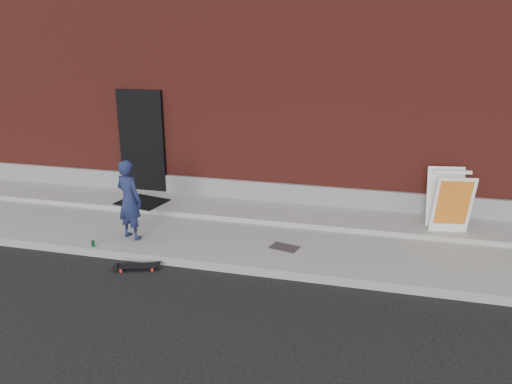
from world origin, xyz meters
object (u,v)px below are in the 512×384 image
(pizza_sign, at_px, (449,201))
(soda_can, at_px, (93,244))
(skateboard, at_px, (137,266))
(child, at_px, (129,200))

(pizza_sign, relative_size, soda_can, 10.15)
(pizza_sign, bearing_deg, skateboard, -154.08)
(skateboard, xyz_separation_m, soda_can, (-1.00, 0.34, 0.14))
(skateboard, height_order, pizza_sign, pizza_sign)
(skateboard, height_order, soda_can, soda_can)
(child, bearing_deg, skateboard, 140.16)
(child, height_order, skateboard, child)
(soda_can, bearing_deg, skateboard, -18.79)
(child, distance_m, pizza_sign, 5.75)
(skateboard, bearing_deg, pizza_sign, 25.92)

